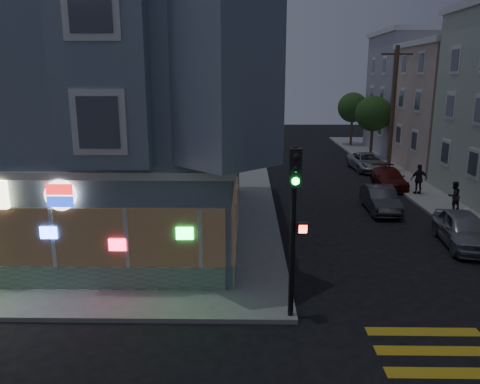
{
  "coord_description": "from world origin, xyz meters",
  "views": [
    {
      "loc": [
        1.5,
        -10.33,
        7.05
      ],
      "look_at": [
        1.22,
        7.07,
        2.73
      ],
      "focal_mm": 35.0,
      "sensor_mm": 36.0,
      "label": 1
    }
  ],
  "objects_px": {
    "pedestrian_a": "(454,196)",
    "fire_hydrant": "(466,216)",
    "street_tree_far": "(353,108)",
    "parked_car_a": "(463,229)",
    "traffic_signal": "(295,205)",
    "parked_car_b": "(380,199)",
    "parked_car_c": "(389,178)",
    "street_tree_near": "(373,114)",
    "utility_pole": "(393,108)",
    "parked_car_d": "(367,162)",
    "pedestrian_b": "(419,179)"
  },
  "relations": [
    {
      "from": "street_tree_far",
      "to": "parked_car_d",
      "type": "distance_m",
      "value": 13.38
    },
    {
      "from": "parked_car_c",
      "to": "street_tree_far",
      "type": "bearing_deg",
      "value": 88.13
    },
    {
      "from": "utility_pole",
      "to": "parked_car_b",
      "type": "height_order",
      "value": "utility_pole"
    },
    {
      "from": "street_tree_far",
      "to": "pedestrian_a",
      "type": "bearing_deg",
      "value": -89.54
    },
    {
      "from": "traffic_signal",
      "to": "fire_hydrant",
      "type": "relative_size",
      "value": 5.67
    },
    {
      "from": "parked_car_d",
      "to": "street_tree_near",
      "type": "bearing_deg",
      "value": 69.21
    },
    {
      "from": "street_tree_near",
      "to": "fire_hydrant",
      "type": "relative_size",
      "value": 5.95
    },
    {
      "from": "parked_car_d",
      "to": "traffic_signal",
      "type": "relative_size",
      "value": 0.94
    },
    {
      "from": "utility_pole",
      "to": "pedestrian_a",
      "type": "xyz_separation_m",
      "value": [
        0.39,
        -10.32,
        -3.87
      ]
    },
    {
      "from": "parked_car_b",
      "to": "parked_car_c",
      "type": "xyz_separation_m",
      "value": [
        2.1,
        5.55,
        -0.05
      ]
    },
    {
      "from": "utility_pole",
      "to": "fire_hydrant",
      "type": "height_order",
      "value": "utility_pole"
    },
    {
      "from": "parked_car_b",
      "to": "parked_car_c",
      "type": "height_order",
      "value": "parked_car_b"
    },
    {
      "from": "parked_car_d",
      "to": "fire_hydrant",
      "type": "xyz_separation_m",
      "value": [
        1.16,
        -14.13,
        -0.04
      ]
    },
    {
      "from": "street_tree_far",
      "to": "parked_car_c",
      "type": "height_order",
      "value": "street_tree_far"
    },
    {
      "from": "street_tree_near",
      "to": "traffic_signal",
      "type": "height_order",
      "value": "street_tree_near"
    },
    {
      "from": "fire_hydrant",
      "to": "parked_car_b",
      "type": "bearing_deg",
      "value": 138.68
    },
    {
      "from": "parked_car_c",
      "to": "pedestrian_b",
      "type": "bearing_deg",
      "value": -61.32
    },
    {
      "from": "traffic_signal",
      "to": "parked_car_c",
      "type": "bearing_deg",
      "value": 65.91
    },
    {
      "from": "pedestrian_b",
      "to": "parked_car_a",
      "type": "bearing_deg",
      "value": 73.99
    },
    {
      "from": "utility_pole",
      "to": "pedestrian_b",
      "type": "relative_size",
      "value": 5.0
    },
    {
      "from": "pedestrian_b",
      "to": "parked_car_b",
      "type": "xyz_separation_m",
      "value": [
        -3.19,
        -3.3,
        -0.38
      ]
    },
    {
      "from": "street_tree_near",
      "to": "fire_hydrant",
      "type": "distance_m",
      "value": 19.3
    },
    {
      "from": "street_tree_far",
      "to": "street_tree_near",
      "type": "bearing_deg",
      "value": -90.0
    },
    {
      "from": "utility_pole",
      "to": "pedestrian_b",
      "type": "bearing_deg",
      "value": -91.74
    },
    {
      "from": "parked_car_b",
      "to": "traffic_signal",
      "type": "relative_size",
      "value": 0.81
    },
    {
      "from": "street_tree_far",
      "to": "pedestrian_a",
      "type": "height_order",
      "value": "street_tree_far"
    },
    {
      "from": "street_tree_far",
      "to": "parked_car_a",
      "type": "height_order",
      "value": "street_tree_far"
    },
    {
      "from": "street_tree_near",
      "to": "parked_car_a",
      "type": "xyz_separation_m",
      "value": [
        -1.52,
        -21.34,
        -3.2
      ]
    },
    {
      "from": "parked_car_b",
      "to": "utility_pole",
      "type": "bearing_deg",
      "value": 73.02
    },
    {
      "from": "parked_car_a",
      "to": "parked_car_b",
      "type": "height_order",
      "value": "parked_car_a"
    },
    {
      "from": "street_tree_far",
      "to": "fire_hydrant",
      "type": "height_order",
      "value": "street_tree_far"
    },
    {
      "from": "traffic_signal",
      "to": "parked_car_d",
      "type": "bearing_deg",
      "value": 71.53
    },
    {
      "from": "parked_car_b",
      "to": "fire_hydrant",
      "type": "xyz_separation_m",
      "value": [
        3.26,
        -2.87,
        -0.05
      ]
    },
    {
      "from": "pedestrian_a",
      "to": "fire_hydrant",
      "type": "relative_size",
      "value": 1.74
    },
    {
      "from": "utility_pole",
      "to": "fire_hydrant",
      "type": "relative_size",
      "value": 10.1
    },
    {
      "from": "utility_pole",
      "to": "traffic_signal",
      "type": "distance_m",
      "value": 23.71
    },
    {
      "from": "street_tree_near",
      "to": "traffic_signal",
      "type": "xyz_separation_m",
      "value": [
        -9.38,
        -27.83,
        -0.37
      ]
    },
    {
      "from": "pedestrian_b",
      "to": "fire_hydrant",
      "type": "distance_m",
      "value": 6.19
    },
    {
      "from": "traffic_signal",
      "to": "fire_hydrant",
      "type": "bearing_deg",
      "value": 44.77
    },
    {
      "from": "pedestrian_b",
      "to": "parked_car_b",
      "type": "relative_size",
      "value": 0.44
    },
    {
      "from": "parked_car_c",
      "to": "pedestrian_a",
      "type": "bearing_deg",
      "value": -70.79
    },
    {
      "from": "street_tree_far",
      "to": "traffic_signal",
      "type": "distance_m",
      "value": 37.04
    },
    {
      "from": "parked_car_a",
      "to": "parked_car_d",
      "type": "relative_size",
      "value": 0.91
    },
    {
      "from": "parked_car_d",
      "to": "parked_car_c",
      "type": "bearing_deg",
      "value": -93.7
    },
    {
      "from": "street_tree_near",
      "to": "pedestrian_a",
      "type": "distance_m",
      "value": 16.6
    },
    {
      "from": "pedestrian_a",
      "to": "parked_car_b",
      "type": "height_order",
      "value": "pedestrian_a"
    },
    {
      "from": "pedestrian_a",
      "to": "parked_car_a",
      "type": "relative_size",
      "value": 0.36
    },
    {
      "from": "street_tree_far",
      "to": "fire_hydrant",
      "type": "xyz_separation_m",
      "value": [
        -0.34,
        -27.01,
        -3.32
      ]
    },
    {
      "from": "street_tree_far",
      "to": "parked_car_b",
      "type": "xyz_separation_m",
      "value": [
        -3.6,
        -24.14,
        -3.26
      ]
    },
    {
      "from": "pedestrian_b",
      "to": "parked_car_b",
      "type": "height_order",
      "value": "pedestrian_b"
    }
  ]
}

